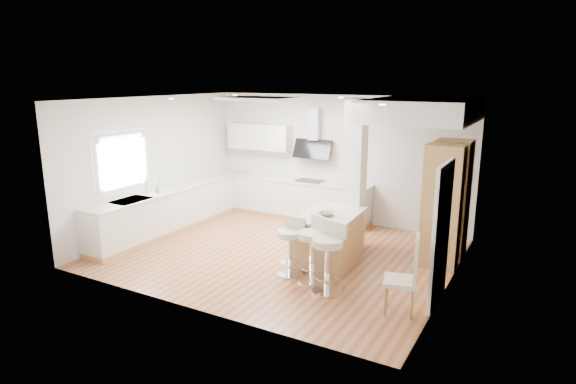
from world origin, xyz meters
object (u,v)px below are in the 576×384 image
Objects in this scene: peninsula at (329,237)px; bar_stool_a at (291,243)px; bar_stool_b at (313,246)px; dining_chair at (408,272)px; bar_stool_c at (328,254)px.

peninsula is 0.92m from bar_stool_a.
bar_stool_b is 0.92× the size of dining_chair.
bar_stool_c reaches higher than bar_stool_b.
dining_chair is at bearing 10.66° from bar_stool_b.
dining_chair is at bearing 8.14° from bar_stool_c.
dining_chair is at bearing -7.91° from bar_stool_a.
bar_stool_a is 0.90× the size of bar_stool_c.
bar_stool_c is (0.51, -1.16, 0.16)m from peninsula.
bar_stool_c is at bearing -17.32° from bar_stool_a.
bar_stool_b reaches higher than peninsula.
dining_chair reaches higher than bar_stool_a.
bar_stool_a is at bearing -112.11° from peninsula.
bar_stool_c reaches higher than peninsula.
bar_stool_b is (0.43, -0.05, 0.05)m from bar_stool_a.
bar_stool_c is at bearing -10.85° from bar_stool_b.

